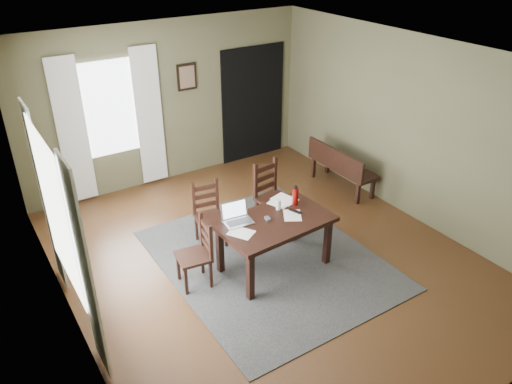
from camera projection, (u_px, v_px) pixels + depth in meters
ground at (268, 260)px, 6.74m from camera, size 5.00×6.00×0.01m
room_shell at (270, 135)px, 5.87m from camera, size 5.02×6.02×2.71m
rug at (268, 259)px, 6.73m from camera, size 2.60×3.20×0.01m
dining_table at (275, 226)px, 6.29m from camera, size 1.47×0.94×0.71m
chair_end at (197, 254)px, 6.10m from camera, size 0.45×0.44×0.90m
chair_back_left at (209, 214)px, 6.90m from camera, size 0.45×0.46×0.91m
chair_back_right at (272, 196)px, 7.25m from camera, size 0.51×0.51×1.02m
bench at (340, 164)px, 8.32m from camera, size 0.43×1.33×0.75m
laptop at (236, 216)px, 6.21m from camera, size 0.39×0.32×0.24m
computer_mouse at (268, 219)px, 6.24m from camera, size 0.07×0.10×0.03m
tv_remote at (295, 211)px, 6.42m from camera, size 0.10×0.18×0.02m
drinking_glass at (278, 205)px, 6.44m from camera, size 0.08×0.08×0.14m
water_bottle at (295, 196)px, 6.54m from camera, size 0.10×0.10×0.27m
paper_a at (241, 233)px, 5.99m from camera, size 0.35×0.37×0.00m
paper_b at (292, 215)px, 6.34m from camera, size 0.33×0.36×0.00m
paper_c at (279, 203)px, 6.62m from camera, size 0.29×0.32×0.00m
paper_d at (284, 199)px, 6.71m from camera, size 0.32×0.37×0.00m
window_left at (55, 211)px, 5.02m from camera, size 0.01×1.30×1.70m
window_back at (109, 109)px, 7.76m from camera, size 1.00×0.01×1.50m
curtain_left_near at (86, 273)px, 4.55m from camera, size 0.03×0.48×2.30m
curtain_left_far at (45, 199)px, 5.76m from camera, size 0.03×0.48×2.30m
curtain_back_left at (72, 132)px, 7.57m from camera, size 0.44×0.03×2.30m
curtain_back_right at (149, 117)px, 8.15m from camera, size 0.44×0.03×2.30m
framed_picture at (187, 77)px, 8.26m from camera, size 0.34×0.03×0.44m
doorway_back at (253, 104)px, 9.21m from camera, size 1.30×0.03×2.10m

